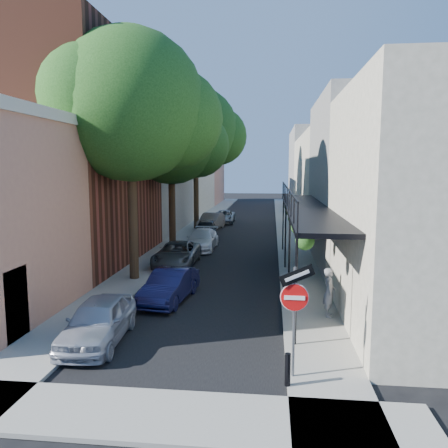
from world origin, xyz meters
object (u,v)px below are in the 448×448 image
(parked_car_f, at_px, (211,221))
(bollard, at_px, (288,370))
(parked_car_a, at_px, (98,321))
(parked_car_d, at_px, (202,240))
(oak_near, at_px, (141,110))
(parked_car_c, at_px, (177,254))
(oak_far, at_px, (201,131))
(sign_post, at_px, (295,302))
(parked_car_b, at_px, (170,286))
(parked_car_g, at_px, (224,217))
(oak_mid, at_px, (178,139))
(pedestrian, at_px, (329,292))
(parked_car_e, at_px, (206,229))

(parked_car_f, bearing_deg, bollard, -71.13)
(parked_car_a, height_order, parked_car_d, parked_car_a)
(oak_near, distance_m, parked_car_a, 10.41)
(parked_car_d, bearing_deg, parked_car_c, -96.42)
(oak_far, bearing_deg, sign_post, -76.09)
(oak_near, xyz_separation_m, parked_car_f, (0.84, 16.82, -7.17))
(parked_car_b, bearing_deg, oak_near, 128.18)
(oak_far, height_order, parked_car_g, oak_far)
(oak_mid, bearing_deg, parked_car_a, -86.97)
(oak_mid, distance_m, parked_car_g, 14.99)
(parked_car_c, bearing_deg, parked_car_d, 81.96)
(parked_car_b, distance_m, parked_car_c, 6.32)
(parked_car_b, distance_m, parked_car_g, 24.65)
(bollard, xyz_separation_m, pedestrian, (1.60, 5.12, 0.45))
(bollard, height_order, parked_car_d, parked_car_d)
(parked_car_c, bearing_deg, parked_car_e, 87.80)
(sign_post, distance_m, oak_near, 12.77)
(oak_far, bearing_deg, parked_car_d, -80.94)
(bollard, distance_m, oak_mid, 19.96)
(oak_near, distance_m, parked_car_b, 8.17)
(parked_car_d, height_order, parked_car_e, parked_car_e)
(sign_post, xyz_separation_m, parked_car_f, (-5.69, 26.11, -1.33))
(parked_car_d, bearing_deg, oak_mid, 174.59)
(parked_car_b, xyz_separation_m, parked_car_g, (-0.55, 24.65, -0.04))
(parked_car_b, height_order, parked_car_g, parked_car_b)
(parked_car_b, xyz_separation_m, parked_car_f, (-1.13, 20.06, 0.07))
(parked_car_c, xyz_separation_m, parked_car_d, (0.58, 4.82, 0.01))
(bollard, bearing_deg, parked_car_g, 99.02)
(sign_post, bearing_deg, oak_mid, 110.86)
(sign_post, relative_size, pedestrian, 1.75)
(parked_car_b, bearing_deg, parked_car_a, -98.92)
(bollard, relative_size, parked_car_e, 0.20)
(parked_car_c, relative_size, parked_car_g, 1.07)
(oak_mid, height_order, parked_car_d, oak_mid)
(sign_post, height_order, oak_near, oak_near)
(parked_car_g, distance_m, pedestrian, 26.87)
(parked_car_e, relative_size, parked_car_f, 0.95)
(parked_car_a, bearing_deg, parked_car_b, 70.75)
(oak_far, bearing_deg, pedestrian, -69.82)
(oak_far, xyz_separation_m, parked_car_e, (1.05, -4.65, -7.57))
(sign_post, bearing_deg, parked_car_g, 99.45)
(oak_mid, relative_size, oak_far, 0.86)
(parked_car_a, relative_size, parked_car_b, 1.03)
(parked_car_d, distance_m, pedestrian, 14.04)
(oak_mid, distance_m, oak_far, 9.12)
(parked_car_c, relative_size, parked_car_d, 1.03)
(parked_car_b, bearing_deg, oak_far, 102.37)
(parked_car_a, bearing_deg, parked_car_g, 85.24)
(sign_post, xyz_separation_m, parked_car_g, (-5.11, 30.70, -1.44))
(sign_post, height_order, parked_car_f, sign_post)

